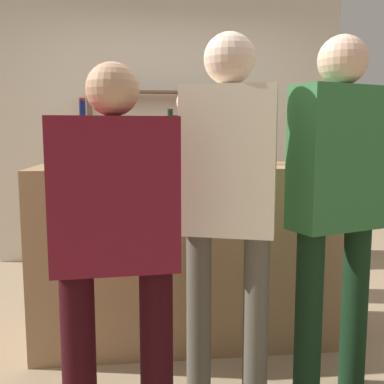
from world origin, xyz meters
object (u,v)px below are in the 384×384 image
ice_bucket (124,149)px  counter_bottle_2 (269,144)px  wine_glass (300,147)px  customer_center (228,192)px  customer_left (116,234)px  counter_bottle_0 (170,144)px  customer_right (337,191)px  server_behind_counter (190,172)px  counter_bottle_4 (83,142)px  counter_bottle_3 (232,146)px  cork_jar (318,156)px  counter_bottle_1 (303,143)px

ice_bucket → counter_bottle_2: bearing=5.8°
wine_glass → customer_center: size_ratio=0.09×
customer_left → counter_bottle_2: bearing=-44.8°
counter_bottle_0 → counter_bottle_2: size_ratio=1.00×
customer_center → customer_left: size_ratio=1.11×
customer_right → server_behind_counter: bearing=-0.4°
counter_bottle_0 → counter_bottle_2: counter_bottle_0 is taller
counter_bottle_0 → counter_bottle_4: size_ratio=0.88×
counter_bottle_2 → counter_bottle_3: bearing=-170.9°
counter_bottle_3 → customer_left: 1.26m
customer_right → counter_bottle_3: bearing=5.1°
customer_center → counter_bottle_0: bearing=33.0°
server_behind_counter → counter_bottle_4: bearing=-53.1°
counter_bottle_2 → cork_jar: bearing=-50.4°
counter_bottle_0 → customer_center: 0.84m
ice_bucket → server_behind_counter: (0.48, 0.83, -0.21)m
counter_bottle_0 → wine_glass: size_ratio=2.27×
counter_bottle_2 → customer_center: bearing=-116.8°
counter_bottle_1 → customer_left: bearing=-137.1°
ice_bucket → customer_left: size_ratio=0.13×
customer_left → customer_center: bearing=-70.3°
counter_bottle_1 → customer_left: 1.58m
ice_bucket → counter_bottle_4: bearing=-146.5°
customer_right → customer_left: (-1.01, -0.25, -0.12)m
customer_center → counter_bottle_2: bearing=-8.3°
wine_glass → ice_bucket: bearing=176.9°
cork_jar → customer_center: size_ratio=0.07×
counter_bottle_4 → server_behind_counter: (0.70, 0.98, -0.26)m
counter_bottle_1 → customer_center: bearing=-127.6°
counter_bottle_2 → server_behind_counter: (-0.43, 0.74, -0.24)m
cork_jar → customer_center: bearing=-138.1°
counter_bottle_3 → server_behind_counter: (-0.18, 0.78, -0.23)m
ice_bucket → cork_jar: 1.14m
counter_bottle_2 → ice_bucket: size_ratio=1.71×
counter_bottle_4 → customer_right: 1.37m
counter_bottle_0 → server_behind_counter: (0.21, 0.79, -0.24)m
counter_bottle_0 → server_behind_counter: server_behind_counter is taller
counter_bottle_1 → counter_bottle_4: (-1.35, -0.23, 0.01)m
ice_bucket → customer_left: bearing=-90.2°
counter_bottle_1 → cork_jar: 0.27m
customer_center → customer_right: bearing=-67.1°
counter_bottle_1 → server_behind_counter: 1.02m
counter_bottle_0 → customer_right: bearing=-45.7°
counter_bottle_0 → counter_bottle_1: bearing=3.1°
counter_bottle_4 → server_behind_counter: size_ratio=0.24×
customer_right → counter_bottle_2: bearing=-12.1°
counter_bottle_3 → counter_bottle_0: bearing=-178.6°
counter_bottle_2 → customer_left: size_ratio=0.22×
counter_bottle_4 → customer_left: (0.22, -0.82, -0.35)m
counter_bottle_2 → server_behind_counter: bearing=119.9°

